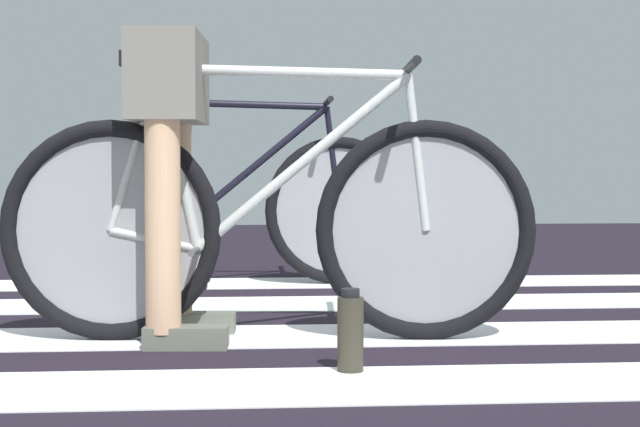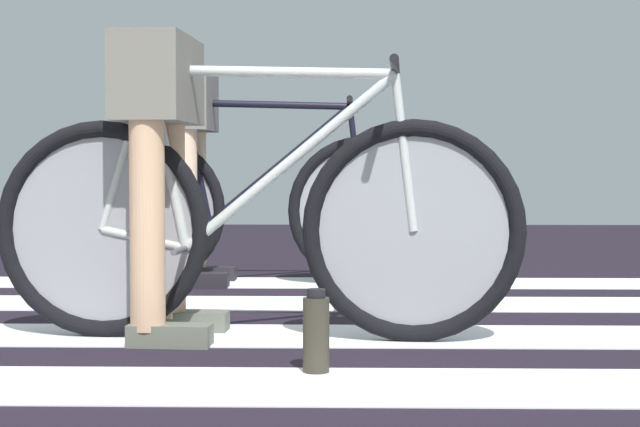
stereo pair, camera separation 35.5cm
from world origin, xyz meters
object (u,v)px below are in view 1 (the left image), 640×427
object	(u,v)px
bicycle_1_of_2	(267,222)
water_bottle	(350,333)
bicycle_2_of_2	(232,205)
cyclist_1_of_2	(170,144)
cyclist_2_of_2	(167,148)

from	to	relation	value
bicycle_1_of_2	water_bottle	size ratio (longest dim) A/B	7.53
bicycle_1_of_2	water_bottle	world-z (taller)	bicycle_1_of_2
bicycle_2_of_2	cyclist_1_of_2	bearing A→B (deg)	-95.95
bicycle_1_of_2	cyclist_1_of_2	world-z (taller)	cyclist_1_of_2
bicycle_2_of_2	water_bottle	world-z (taller)	bicycle_2_of_2
bicycle_2_of_2	water_bottle	distance (m)	2.10
bicycle_1_of_2	bicycle_2_of_2	world-z (taller)	same
bicycle_1_of_2	water_bottle	bearing A→B (deg)	-63.63
bicycle_1_of_2	water_bottle	xyz separation A→B (m)	(0.21, -0.52, -0.28)
bicycle_2_of_2	cyclist_2_of_2	xyz separation A→B (m)	(-0.31, 0.00, 0.28)
bicycle_1_of_2	cyclist_2_of_2	size ratio (longest dim) A/B	1.70
bicycle_2_of_2	cyclist_2_of_2	bearing A→B (deg)	-180.00
bicycle_2_of_2	cyclist_2_of_2	distance (m)	0.42
bicycle_1_of_2	bicycle_2_of_2	distance (m)	1.54
cyclist_2_of_2	water_bottle	size ratio (longest dim) A/B	4.43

